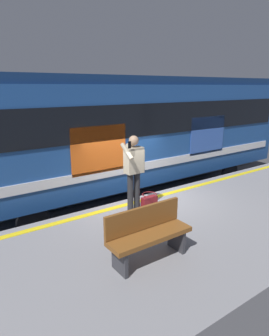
# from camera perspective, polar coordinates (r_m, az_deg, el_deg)

# --- Properties ---
(ground_plane) EXTENTS (24.15, 24.15, 0.00)m
(ground_plane) POSITION_cam_1_polar(r_m,az_deg,el_deg) (8.24, 0.68, -12.21)
(ground_plane) COLOR #3D3D3F
(platform) EXTENTS (14.19, 4.05, 1.03)m
(platform) POSITION_cam_1_polar(r_m,az_deg,el_deg) (6.66, 11.23, -14.72)
(platform) COLOR gray
(platform) RESTS_ON ground
(safety_line) EXTENTS (13.91, 0.16, 0.01)m
(safety_line) POSITION_cam_1_polar(r_m,az_deg,el_deg) (7.59, 2.03, -6.15)
(safety_line) COLOR yellow
(safety_line) RESTS_ON platform
(track_rail_near) EXTENTS (18.45, 0.08, 0.16)m
(track_rail_near) POSITION_cam_1_polar(r_m,az_deg,el_deg) (9.21, -4.20, -8.56)
(track_rail_near) COLOR slate
(track_rail_near) RESTS_ON ground
(track_rail_far) EXTENTS (18.45, 0.08, 0.16)m
(track_rail_far) POSITION_cam_1_polar(r_m,az_deg,el_deg) (10.38, -8.29, -5.84)
(track_rail_far) COLOR slate
(track_rail_far) RESTS_ON ground
(train_carriage) EXTENTS (11.60, 2.81, 3.96)m
(train_carriage) POSITION_cam_1_polar(r_m,az_deg,el_deg) (9.78, -0.22, 7.81)
(train_carriage) COLOR #1E478C
(train_carriage) RESTS_ON ground
(passenger) EXTENTS (0.57, 0.55, 1.78)m
(passenger) POSITION_cam_1_polar(r_m,az_deg,el_deg) (6.56, -0.19, 0.08)
(passenger) COLOR #262628
(passenger) RESTS_ON platform
(handbag) EXTENTS (0.39, 0.35, 0.39)m
(handbag) POSITION_cam_1_polar(r_m,az_deg,el_deg) (6.95, 2.89, -6.62)
(handbag) COLOR maroon
(handbag) RESTS_ON platform
(bench) EXTENTS (1.48, 0.44, 0.90)m
(bench) POSITION_cam_1_polar(r_m,az_deg,el_deg) (4.96, 2.62, -12.34)
(bench) COLOR brown
(bench) RESTS_ON platform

